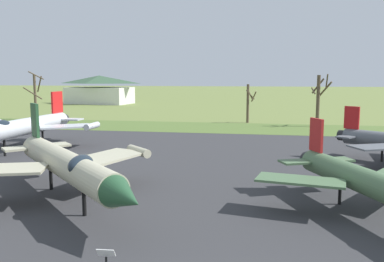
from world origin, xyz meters
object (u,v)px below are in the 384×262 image
(info_placard_front_right, at_px, (106,258))
(jet_fighter_rear_left, at_px, (22,127))
(jet_fighter_rear_center, at_px, (372,183))
(jet_fighter_front_right, at_px, (67,165))
(visitor_building, at_px, (100,90))

(info_placard_front_right, relative_size, jet_fighter_rear_left, 0.06)
(info_placard_front_right, xyz_separation_m, jet_fighter_rear_center, (10.61, 7.62, 1.22))
(jet_fighter_front_right, bearing_deg, jet_fighter_rear_left, 129.87)
(jet_fighter_front_right, relative_size, info_placard_front_right, 12.29)
(jet_fighter_front_right, distance_m, info_placard_front_right, 9.35)
(jet_fighter_front_right, xyz_separation_m, info_placard_front_right, (5.32, -7.53, -1.55))
(info_placard_front_right, bearing_deg, jet_fighter_rear_left, 128.35)
(jet_fighter_rear_center, bearing_deg, jet_fighter_front_right, -179.65)
(jet_fighter_front_right, distance_m, visitor_building, 87.83)
(jet_fighter_front_right, xyz_separation_m, visitor_building, (-32.86, 81.43, 1.37))
(jet_fighter_rear_left, distance_m, visitor_building, 70.16)
(info_placard_front_right, relative_size, visitor_building, 0.06)
(jet_fighter_front_right, xyz_separation_m, jet_fighter_rear_center, (15.93, 0.10, -0.33))
(jet_fighter_rear_center, bearing_deg, info_placard_front_right, -144.30)
(jet_fighter_rear_center, xyz_separation_m, visitor_building, (-48.80, 81.34, 1.71))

